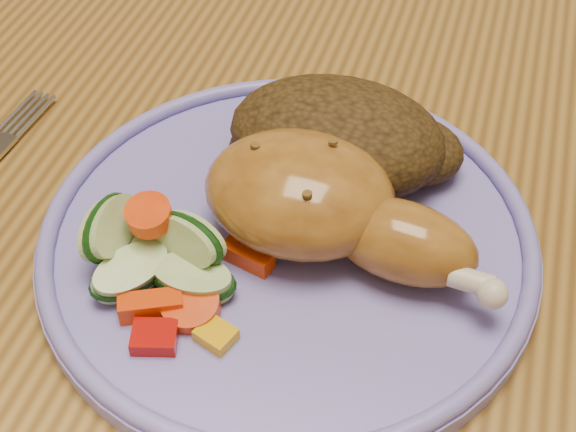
# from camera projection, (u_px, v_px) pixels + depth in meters

# --- Properties ---
(dining_table) EXTENTS (0.90, 1.40, 0.75)m
(dining_table) POSITION_uv_depth(u_px,v_px,m) (334.00, 249.00, 0.56)
(dining_table) COLOR olive
(dining_table) RESTS_ON ground
(chair_far) EXTENTS (0.42, 0.42, 0.91)m
(chair_far) POSITION_uv_depth(u_px,v_px,m) (441.00, 5.00, 1.10)
(chair_far) COLOR #4C2D16
(chair_far) RESTS_ON ground
(plate) EXTENTS (0.28, 0.28, 0.01)m
(plate) POSITION_uv_depth(u_px,v_px,m) (288.00, 242.00, 0.45)
(plate) COLOR #776EC7
(plate) RESTS_ON dining_table
(plate_rim) EXTENTS (0.28, 0.28, 0.01)m
(plate_rim) POSITION_uv_depth(u_px,v_px,m) (288.00, 229.00, 0.44)
(plate_rim) COLOR #776EC7
(plate_rim) RESTS_ON plate
(chicken_leg) EXTENTS (0.17, 0.09, 0.06)m
(chicken_leg) POSITION_uv_depth(u_px,v_px,m) (324.00, 205.00, 0.42)
(chicken_leg) COLOR #A36822
(chicken_leg) RESTS_ON plate
(rice_pilaf) EXTENTS (0.14, 0.09, 0.06)m
(rice_pilaf) POSITION_uv_depth(u_px,v_px,m) (341.00, 139.00, 0.47)
(rice_pilaf) COLOR #3F2A0F
(rice_pilaf) RESTS_ON plate
(vegetable_pile) EXTENTS (0.10, 0.09, 0.05)m
(vegetable_pile) POSITION_uv_depth(u_px,v_px,m) (158.00, 258.00, 0.42)
(vegetable_pile) COLOR #A50A05
(vegetable_pile) RESTS_ON plate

